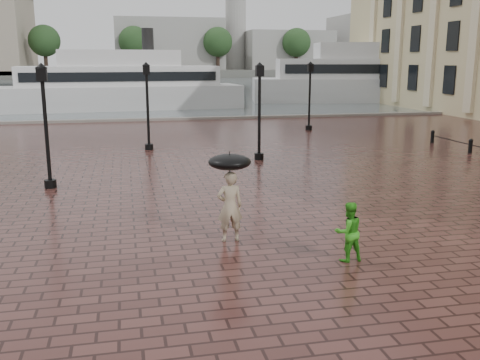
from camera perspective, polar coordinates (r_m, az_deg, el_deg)
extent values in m
plane|color=#3C1E1B|center=(11.80, 4.53, -10.50)|extent=(300.00, 300.00, 0.00)
plane|color=#485558|center=(102.53, -10.50, 9.87)|extent=(240.00, 240.00, 0.00)
cube|color=slate|center=(42.75, -7.86, 6.33)|extent=(80.00, 0.60, 0.30)
cube|color=#4C4C47|center=(170.45, -11.28, 11.21)|extent=(300.00, 60.00, 2.00)
cube|color=gray|center=(160.98, -7.67, 14.11)|extent=(30.00, 22.00, 14.00)
cube|color=gray|center=(167.48, 4.72, 13.60)|extent=(25.00, 22.00, 11.00)
cube|color=gray|center=(180.74, 15.75, 13.91)|extent=(35.00, 22.00, 16.00)
cylinder|color=gray|center=(163.94, -0.46, 15.24)|extent=(6.00, 6.00, 20.00)
cylinder|color=#2D2119|center=(149.63, -19.98, 11.68)|extent=(1.00, 1.00, 8.00)
sphere|color=#1C391A|center=(149.71, -20.15, 13.78)|extent=(8.00, 8.00, 8.00)
cylinder|color=#2D2119|center=(148.41, -11.16, 12.19)|extent=(1.00, 1.00, 8.00)
sphere|color=#1C391A|center=(148.49, -11.25, 14.31)|extent=(8.00, 8.00, 8.00)
cylinder|color=#2D2119|center=(150.58, -2.37, 12.41)|extent=(1.00, 1.00, 8.00)
sphere|color=#1C391A|center=(150.66, -2.39, 14.51)|extent=(8.00, 8.00, 8.00)
cylinder|color=#2D2119|center=(156.00, 6.00, 12.37)|extent=(1.00, 1.00, 8.00)
sphere|color=#1C391A|center=(156.08, 6.04, 14.38)|extent=(8.00, 8.00, 8.00)
cylinder|color=#2D2119|center=(164.35, 13.65, 12.10)|extent=(1.00, 1.00, 8.00)
sphere|color=#1C391A|center=(164.42, 13.75, 14.01)|extent=(8.00, 8.00, 8.00)
cylinder|color=#2D2119|center=(175.20, 20.44, 11.68)|extent=(1.00, 1.00, 8.00)
sphere|color=#1C391A|center=(175.27, 20.58, 13.48)|extent=(8.00, 8.00, 8.00)
cylinder|color=black|center=(29.73, 23.36, 3.24)|extent=(0.20, 0.20, 0.60)
sphere|color=black|center=(29.68, 23.41, 3.85)|extent=(0.22, 0.22, 0.22)
cylinder|color=black|center=(32.60, 19.83, 4.28)|extent=(0.20, 0.20, 0.60)
sphere|color=black|center=(32.56, 19.88, 4.83)|extent=(0.22, 0.22, 0.22)
cylinder|color=black|center=(21.06, -19.56, -0.37)|extent=(0.44, 0.44, 0.30)
cylinder|color=black|center=(20.74, -19.94, 4.61)|extent=(0.14, 0.14, 4.00)
cube|color=black|center=(20.58, -20.40, 10.54)|extent=(0.35, 0.35, 0.50)
sphere|color=beige|center=(20.58, -20.40, 10.54)|extent=(0.28, 0.28, 0.28)
cylinder|color=black|center=(25.54, 2.04, 2.55)|extent=(0.44, 0.44, 0.30)
cylinder|color=black|center=(25.28, 2.07, 6.68)|extent=(0.14, 0.14, 4.00)
cube|color=black|center=(25.15, 2.11, 11.56)|extent=(0.35, 0.35, 0.50)
sphere|color=beige|center=(25.15, 2.11, 11.56)|extent=(0.28, 0.28, 0.28)
cylinder|color=black|center=(36.74, 7.34, 5.55)|extent=(0.44, 0.44, 0.30)
cylinder|color=black|center=(36.56, 7.42, 8.43)|extent=(0.14, 0.14, 4.00)
cube|color=black|center=(36.47, 7.52, 11.80)|extent=(0.35, 0.35, 0.50)
sphere|color=beige|center=(36.47, 7.52, 11.80)|extent=(0.28, 0.28, 0.28)
cylinder|color=black|center=(28.75, -9.67, 3.51)|extent=(0.44, 0.44, 0.30)
cylinder|color=black|center=(28.52, -9.81, 7.19)|extent=(0.14, 0.14, 4.00)
cube|color=black|center=(28.41, -9.97, 11.50)|extent=(0.35, 0.35, 0.50)
sphere|color=beige|center=(28.41, -9.97, 11.50)|extent=(0.28, 0.28, 0.28)
imported|color=tan|center=(13.86, -1.10, -2.83)|extent=(0.68, 0.45, 1.86)
imported|color=green|center=(12.80, 11.49, -5.43)|extent=(0.75, 0.62, 1.43)
cube|color=silver|center=(53.29, -12.60, 8.58)|extent=(23.60, 7.53, 2.23)
cube|color=silver|center=(53.19, -12.71, 10.77)|extent=(18.91, 6.39, 1.86)
cube|color=silver|center=(53.17, -12.79, 12.57)|extent=(11.46, 5.20, 1.49)
cylinder|color=black|center=(53.50, -9.82, 14.49)|extent=(1.11, 1.11, 2.23)
cube|color=black|center=(50.74, -12.48, 10.71)|extent=(17.58, 1.60, 0.84)
cube|color=black|center=(55.65, -12.91, 10.83)|extent=(17.58, 1.60, 0.84)
cube|color=silver|center=(63.70, 13.96, 9.31)|extent=(27.99, 11.65, 2.62)
cube|color=silver|center=(63.62, 14.07, 11.46)|extent=(22.47, 9.75, 2.18)
cube|color=silver|center=(63.62, 14.17, 13.22)|extent=(13.79, 7.43, 1.74)
cylinder|color=black|center=(64.59, 17.16, 14.78)|extent=(1.31, 1.31, 2.62)
cube|color=black|center=(60.83, 14.78, 11.38)|extent=(20.34, 4.08, 0.98)
cube|color=black|center=(66.41, 13.42, 11.53)|extent=(20.34, 4.08, 0.98)
cylinder|color=black|center=(13.70, -1.11, -0.21)|extent=(0.02, 0.02, 0.95)
ellipsoid|color=black|center=(13.60, -1.12, 1.94)|extent=(1.10, 1.10, 0.39)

